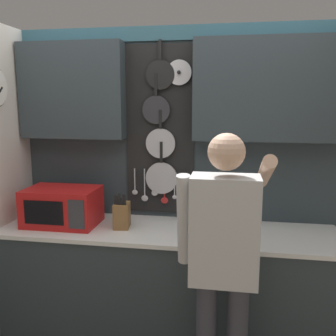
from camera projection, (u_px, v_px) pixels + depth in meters
The scene contains 6 objects.
base_cabinet_counter at pixel (168, 289), 2.78m from camera, with size 2.43×0.64×0.92m.
back_wall_unit at pixel (175, 143), 2.87m from camera, with size 3.00×0.20×2.38m.
microwave at pixel (62, 206), 2.80m from camera, with size 0.53×0.36×0.28m.
knife_block at pixel (122, 215), 2.73m from camera, with size 0.13×0.16×0.27m.
utensil_crock at pixel (210, 221), 2.63m from camera, with size 0.11×0.11×0.32m.
person at pixel (224, 252), 2.12m from camera, with size 0.54×0.63×1.67m.
Camera 1 is at (0.43, -2.55, 1.83)m, focal length 40.00 mm.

